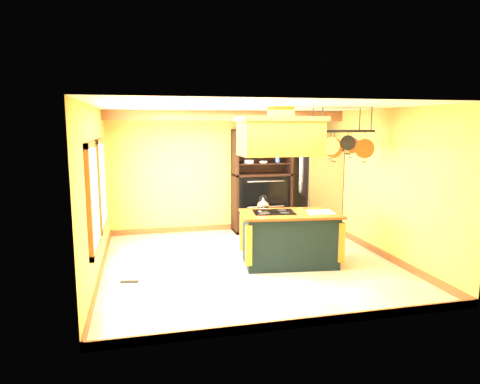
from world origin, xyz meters
name	(u,v)px	position (x,y,z in m)	size (l,w,h in m)	color
floor	(249,263)	(0.00, 0.00, 0.00)	(5.00, 5.00, 0.00)	beige
ceiling	(250,107)	(0.00, 0.00, 2.70)	(5.00, 5.00, 0.00)	white
wall_back	(222,172)	(0.00, 2.50, 1.35)	(5.00, 0.02, 2.70)	#DBA250
wall_front	(304,218)	(0.00, -2.50, 1.35)	(5.00, 0.02, 2.70)	#DBA250
wall_left	(96,193)	(-2.50, 0.00, 1.35)	(0.02, 5.00, 2.70)	#DBA250
wall_right	(380,183)	(2.50, 0.00, 1.35)	(0.02, 5.00, 2.70)	#DBA250
ceiling_beam	(229,116)	(0.00, 1.70, 2.59)	(5.00, 0.15, 0.20)	brown
window_near	(93,198)	(-2.47, -0.80, 1.40)	(0.06, 1.06, 1.56)	brown
window_far	(101,184)	(-2.47, 0.60, 1.40)	(0.06, 1.06, 1.56)	brown
kitchen_island	(290,238)	(0.67, -0.22, 0.47)	(1.78, 1.13, 1.11)	black
range_hood	(280,135)	(0.47, -0.22, 2.24)	(1.41, 0.80, 0.80)	gold
pot_rack	(342,138)	(1.58, -0.22, 2.18)	(1.08, 0.49, 0.86)	black
refrigerator	(317,192)	(2.08, 1.90, 0.90)	(0.80, 0.94, 1.84)	gray
hutch	(261,192)	(0.86, 2.25, 0.89)	(1.30, 0.59, 2.31)	black
floor_register	(129,282)	(-2.03, -0.46, 0.01)	(0.28, 0.12, 0.01)	black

